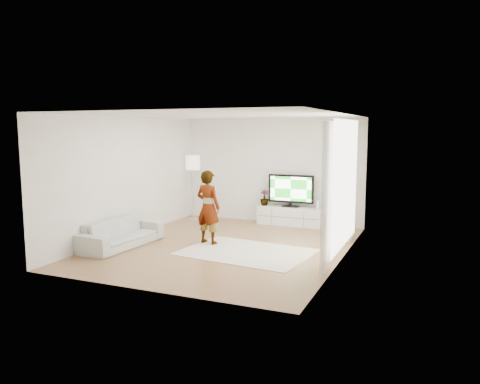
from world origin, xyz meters
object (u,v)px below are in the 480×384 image
at_px(floor_lamp, 193,165).
at_px(rug, 246,252).
at_px(player, 208,207).
at_px(sofa, 121,233).
at_px(media_console, 290,216).
at_px(television, 291,189).

bearing_deg(floor_lamp, rug, -45.26).
height_order(player, sofa, player).
bearing_deg(floor_lamp, sofa, -88.85).
bearing_deg(media_console, player, -111.83).
xyz_separation_m(media_console, floor_lamp, (-2.75, -0.28, 1.27)).
relative_size(player, floor_lamp, 0.90).
relative_size(media_console, television, 1.41).
bearing_deg(sofa, floor_lamp, 4.32).
bearing_deg(player, floor_lamp, -44.16).
relative_size(media_console, floor_lamp, 0.96).
bearing_deg(player, television, -100.83).
relative_size(player, sofa, 0.80).
xyz_separation_m(player, sofa, (-1.61, -0.95, -0.53)).
bearing_deg(sofa, player, -56.29).
distance_m(media_console, rug, 3.04).
distance_m(media_console, television, 0.70).
xyz_separation_m(media_console, player, (-1.07, -2.67, 0.58)).
bearing_deg(media_console, rug, -90.40).
height_order(media_console, floor_lamp, floor_lamp).
bearing_deg(player, rug, 171.93).
xyz_separation_m(rug, sofa, (-2.66, -0.59, 0.29)).
bearing_deg(sofa, rug, -74.27).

